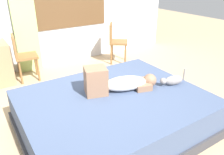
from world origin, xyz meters
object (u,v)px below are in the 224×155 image
Objects in this scene: person_lying at (118,82)px; chair_spare at (115,40)px; bed at (114,113)px; cat at (172,80)px; chair_by_desk at (22,54)px.

person_lying is 2.23m from chair_spare.
bed is 6.33× the size of cat.
cat is (0.69, -0.26, -0.05)m from person_lying.
chair_by_desk reaches higher than person_lying.
cat is at bearing -103.49° from chair_spare.
chair_spare reaches higher than cat.
chair_spare reaches higher than person_lying.
person_lying is (0.13, 0.11, 0.35)m from bed.
chair_spare is at bearing 56.02° from bed.
bed is 2.41m from chair_spare.
person_lying is 1.08× the size of chair_spare.
bed is 2.21m from chair_by_desk.
bed is 2.57× the size of chair_spare.
bed is at bearing -140.32° from person_lying.
person_lying is 2.13m from chair_by_desk.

